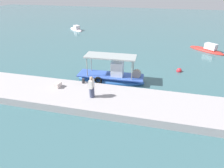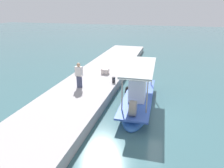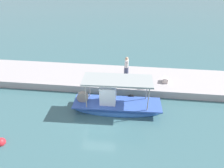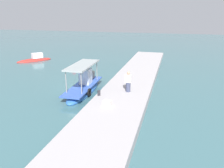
# 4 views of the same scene
# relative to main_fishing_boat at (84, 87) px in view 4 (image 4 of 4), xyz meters

# --- Properties ---
(ground_plane) EXTENTS (120.00, 120.00, 0.00)m
(ground_plane) POSITION_rel_main_fishing_boat_xyz_m (1.11, 0.55, -0.45)
(ground_plane) COLOR #3C656B
(dock_quay) EXTENTS (36.00, 4.10, 0.62)m
(dock_quay) POSITION_rel_main_fishing_boat_xyz_m (1.11, -3.90, -0.14)
(dock_quay) COLOR #A9A3A4
(dock_quay) RESTS_ON ground_plane
(main_fishing_boat) EXTENTS (6.53, 1.98, 2.93)m
(main_fishing_boat) POSITION_rel_main_fishing_boat_xyz_m (0.00, 0.00, 0.00)
(main_fishing_boat) COLOR blue
(main_fishing_boat) RESTS_ON ground_plane
(fisherman_near_bollard) EXTENTS (0.41, 0.51, 1.73)m
(fisherman_near_bollard) POSITION_rel_main_fishing_boat_xyz_m (-0.52, -4.16, 0.95)
(fisherman_near_bollard) COLOR #3E4561
(fisherman_near_bollard) RESTS_ON dock_quay
(mooring_bollard) EXTENTS (0.24, 0.24, 0.43)m
(mooring_bollard) POSITION_rel_main_fishing_boat_xyz_m (-2.03, -2.13, 0.38)
(mooring_bollard) COLOR #2D2D33
(mooring_bollard) RESTS_ON dock_quay
(cargo_crate) EXTENTS (0.54, 0.63, 0.41)m
(cargo_crate) POSITION_rel_main_fishing_boat_xyz_m (-3.84, -3.35, 0.37)
(cargo_crate) COLOR beige
(cargo_crate) RESTS_ON dock_quay
(marker_buoy) EXTENTS (0.54, 0.54, 0.54)m
(marker_buoy) POSITION_rel_main_fishing_boat_xyz_m (6.46, 3.92, -0.35)
(marker_buoy) COLOR red
(marker_buoy) RESTS_ON ground_plane
(moored_boat_near) EXTENTS (4.76, 4.27, 1.39)m
(moored_boat_near) POSITION_rel_main_fishing_boat_xyz_m (10.62, 12.14, -0.27)
(moored_boat_near) COLOR red
(moored_boat_near) RESTS_ON ground_plane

